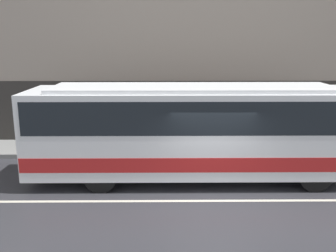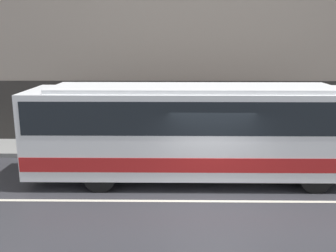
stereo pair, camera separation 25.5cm
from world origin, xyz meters
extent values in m
plane|color=#333338|center=(0.00, 0.00, 0.00)|extent=(60.00, 60.00, 0.00)
cube|color=gray|center=(0.00, 5.14, 0.08)|extent=(60.00, 2.27, 0.17)
cube|color=#2D2B28|center=(0.00, 6.26, 1.40)|extent=(60.00, 0.06, 2.80)
cube|color=beige|center=(0.00, 0.00, 0.00)|extent=(54.00, 0.14, 0.01)
cube|color=white|center=(-0.49, 1.84, 1.67)|extent=(10.55, 2.60, 2.64)
cube|color=#B21E1E|center=(-0.49, 1.84, 0.90)|extent=(10.50, 2.62, 0.45)
cube|color=black|center=(-0.49, 1.84, 2.31)|extent=(10.23, 2.62, 1.00)
cube|color=white|center=(-0.49, 1.84, 3.05)|extent=(8.97, 2.21, 0.12)
cylinder|color=black|center=(3.18, 0.70, 0.50)|extent=(1.00, 0.28, 1.00)
cylinder|color=black|center=(3.18, 2.98, 0.50)|extent=(1.00, 0.28, 1.00)
cylinder|color=black|center=(-3.37, 0.70, 0.50)|extent=(1.00, 0.28, 1.00)
cylinder|color=black|center=(-3.37, 2.98, 0.50)|extent=(1.00, 0.28, 1.00)
cylinder|color=maroon|center=(-0.59, 4.70, 0.82)|extent=(0.36, 0.36, 1.31)
sphere|color=tan|center=(-0.59, 4.70, 1.60)|extent=(0.24, 0.24, 0.24)
camera|label=1|loc=(-1.41, -10.02, 4.55)|focal=40.00mm
camera|label=2|loc=(-1.16, -10.02, 4.55)|focal=40.00mm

